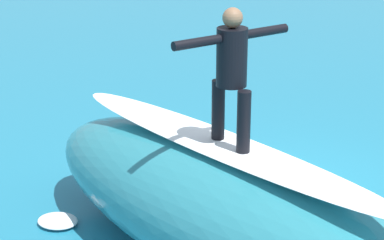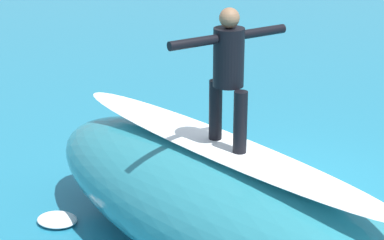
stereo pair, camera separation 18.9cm
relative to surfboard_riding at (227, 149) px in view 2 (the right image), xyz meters
name	(u,v)px [view 2 (the right image)]	position (x,y,z in m)	size (l,w,h in m)	color
ground_plane	(285,193)	(0.16, -2.32, -1.63)	(120.00, 120.00, 0.00)	teal
wave_crest	(217,206)	(0.15, -0.05, -0.83)	(6.31, 2.17, 1.60)	teal
wave_foam_lip	(218,144)	(0.15, -0.05, 0.01)	(5.37, 0.76, 0.08)	white
surfboard_riding	(227,149)	(0.00, 0.00, 0.00)	(1.99, 0.47, 0.07)	yellow
surfer_riding	(228,68)	(0.00, 0.00, 1.01)	(0.82, 1.46, 1.68)	black
surfboard_paddling	(168,148)	(2.64, -2.86, -1.59)	(2.26, 0.55, 0.09)	silver
surfer_paddling	(174,141)	(2.51, -2.84, -1.41)	(1.73, 0.56, 0.31)	black
foam_patch_near	(57,220)	(2.60, 0.21, -1.58)	(0.60, 0.50, 0.11)	white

